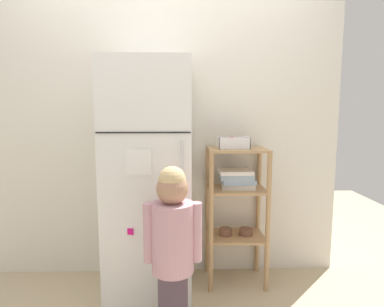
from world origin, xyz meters
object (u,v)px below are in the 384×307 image
(child_standing, at_px, (173,237))
(pantry_shelf_unit, at_px, (236,196))
(refrigerator, at_px, (149,180))
(fruit_bin, at_px, (233,144))

(child_standing, distance_m, pantry_shelf_unit, 0.80)
(refrigerator, xyz_separation_m, fruit_bin, (0.62, 0.12, 0.25))
(child_standing, bearing_deg, pantry_shelf_unit, 53.83)
(pantry_shelf_unit, bearing_deg, child_standing, -126.17)
(child_standing, xyz_separation_m, fruit_bin, (0.44, 0.65, 0.47))
(pantry_shelf_unit, bearing_deg, refrigerator, -169.56)
(child_standing, relative_size, pantry_shelf_unit, 0.98)
(pantry_shelf_unit, xyz_separation_m, fruit_bin, (-0.04, 0.00, 0.41))
(refrigerator, relative_size, pantry_shelf_unit, 1.59)
(child_standing, distance_m, fruit_bin, 0.91)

